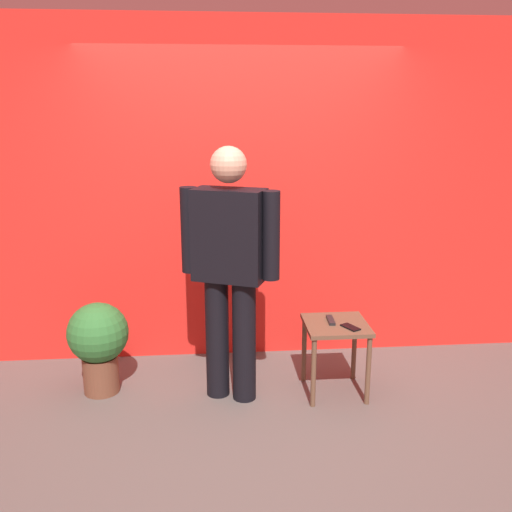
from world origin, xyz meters
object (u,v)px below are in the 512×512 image
object	(u,v)px
side_table	(336,336)
potted_plant	(98,340)
tv_remote	(331,320)
cell_phone	(350,327)
standing_person	(230,263)

from	to	relation	value
side_table	potted_plant	bearing A→B (deg)	174.90
side_table	tv_remote	distance (m)	0.12
cell_phone	potted_plant	world-z (taller)	potted_plant
cell_phone	potted_plant	size ratio (longest dim) A/B	0.21
cell_phone	side_table	bearing A→B (deg)	100.99
side_table	potted_plant	world-z (taller)	potted_plant
standing_person	potted_plant	xyz separation A→B (m)	(-0.96, 0.15, -0.60)
standing_person	side_table	world-z (taller)	standing_person
cell_phone	potted_plant	bearing A→B (deg)	143.45
standing_person	tv_remote	distance (m)	0.86
side_table	tv_remote	world-z (taller)	tv_remote
side_table	cell_phone	bearing A→B (deg)	-50.36
standing_person	tv_remote	xyz separation A→B (m)	(0.73, 0.03, -0.46)
cell_phone	tv_remote	world-z (taller)	tv_remote
side_table	tv_remote	xyz separation A→B (m)	(-0.03, 0.04, 0.11)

